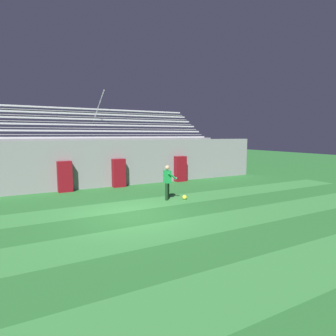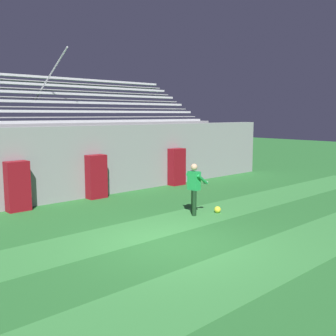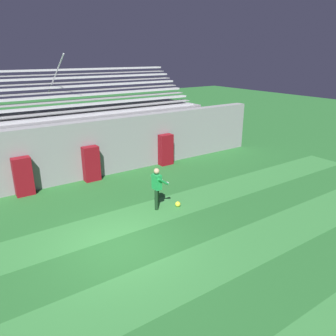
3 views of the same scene
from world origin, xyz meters
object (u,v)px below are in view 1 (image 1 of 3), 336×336
at_px(padding_pillar_gate_right, 119,173).
at_px(goalkeeper, 168,180).
at_px(padding_pillar_far_right, 180,169).
at_px(padding_pillar_gate_left, 65,177).
at_px(soccer_ball, 185,197).

relative_size(padding_pillar_gate_right, goalkeeper, 1.01).
xyz_separation_m(padding_pillar_gate_right, padding_pillar_far_right, (4.28, 0.00, 0.00)).
xyz_separation_m(padding_pillar_gate_left, padding_pillar_far_right, (7.35, 0.00, 0.00)).
xyz_separation_m(goalkeeper, soccer_ball, (0.73, -0.37, -0.84)).
bearing_deg(padding_pillar_gate_left, padding_pillar_gate_right, 0.00).
distance_m(padding_pillar_gate_right, goalkeeper, 4.42).
relative_size(goalkeeper, soccer_ball, 7.59).
height_order(padding_pillar_gate_left, padding_pillar_gate_right, same).
bearing_deg(soccer_ball, padding_pillar_gate_left, 135.53).
relative_size(padding_pillar_gate_left, soccer_ball, 7.67).
bearing_deg(soccer_ball, padding_pillar_far_right, 61.22).
relative_size(padding_pillar_gate_left, padding_pillar_far_right, 1.00).
distance_m(padding_pillar_gate_left, padding_pillar_far_right, 7.35).
xyz_separation_m(padding_pillar_gate_left, goalkeeper, (4.04, -4.31, 0.11)).
height_order(padding_pillar_gate_left, padding_pillar_far_right, same).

